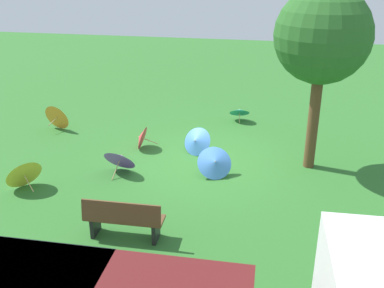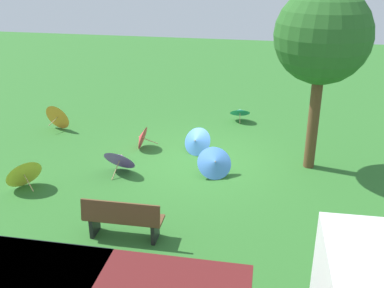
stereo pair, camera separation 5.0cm
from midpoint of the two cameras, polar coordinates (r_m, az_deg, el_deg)
ground at (r=12.57m, az=1.68°, el=-2.10°), size 40.00×40.00×0.00m
park_bench at (r=9.13m, az=-8.89°, el=-9.42°), size 1.61×0.52×0.90m
shade_tree at (r=11.62m, az=16.19°, el=12.98°), size 2.38×2.38×4.71m
parasol_purple_0 at (r=11.86m, az=-9.22°, el=-1.79°), size 0.96×0.90×0.80m
parasol_yellow_0 at (r=11.68m, az=-20.90°, el=-3.41°), size 1.01×1.07×0.86m
parasol_red_0 at (r=13.30m, az=-6.65°, el=0.84°), size 0.69×0.71×0.70m
parasol_orange_0 at (r=15.35m, az=-16.79°, el=3.39°), size 0.96×0.79×0.89m
parasol_blue_1 at (r=11.53m, az=2.81°, el=-2.35°), size 1.08×0.97×0.78m
parasol_blue_2 at (r=12.82m, az=0.41°, el=0.37°), size 0.98×0.83×0.80m
parasol_teal_1 at (r=15.56m, az=5.98°, el=4.17°), size 0.77×0.73×0.60m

